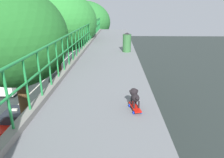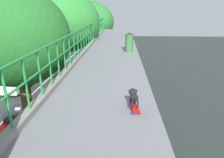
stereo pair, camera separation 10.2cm
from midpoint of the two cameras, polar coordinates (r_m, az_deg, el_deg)
The scene contains 10 objects.
overpass_deck at distance 3.63m, azimuth -6.86°, elevation -19.29°, with size 2.67×35.99×0.51m.
green_railing at distance 3.75m, azimuth -27.42°, elevation -10.93°, with size 0.20×34.19×1.18m.
car_red_taxi_fifth at distance 15.73m, azimuth -25.55°, elevation -10.64°, with size 1.76×4.01×1.68m.
city_bus at distance 26.10m, azimuth -23.73°, elevation 4.03°, with size 2.71×11.96×3.23m.
roadside_tree_mid at distance 8.79m, azimuth -26.52°, elevation 10.01°, with size 4.18×4.18×8.95m.
roadside_tree_far at distance 14.20m, azimuth -16.33°, elevation 15.35°, with size 5.58×5.58×9.35m.
roadside_tree_farthest at distance 23.79m, azimuth -7.90°, elevation 15.79°, with size 5.80×5.80×8.93m.
toy_skateboard at distance 4.22m, azimuth 5.89°, elevation -8.06°, with size 0.26×0.51×0.09m.
small_dog at distance 4.17m, azimuth 5.81°, elevation -4.71°, with size 0.23×0.40×0.35m.
litter_bin at distance 9.82m, azimuth 4.00°, elevation 10.53°, with size 0.41×0.41×0.93m.
Camera 1 is at (1.47, -2.79, 8.11)m, focal length 31.85 mm.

